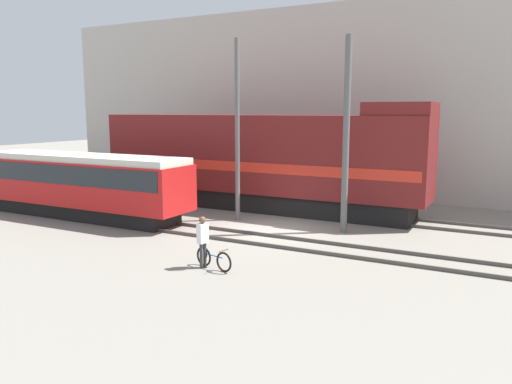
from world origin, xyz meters
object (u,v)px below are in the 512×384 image
object	(u,v)px
utility_pole_left	(237,131)
utility_pole_center	(346,136)
streetcar	(83,182)
person	(203,237)
freight_locomotive	(259,160)
bicycle	(214,259)

from	to	relation	value
utility_pole_left	utility_pole_center	world-z (taller)	utility_pole_left
streetcar	person	xyz separation A→B (m)	(9.65, -4.04, -0.70)
person	streetcar	bearing A→B (deg)	157.29
utility_pole_center	utility_pole_left	bearing A→B (deg)	180.00
utility_pole_left	utility_pole_center	bearing A→B (deg)	0.00
freight_locomotive	person	distance (m)	10.56
freight_locomotive	streetcar	bearing A→B (deg)	-137.96
streetcar	utility_pole_left	xyz separation A→B (m)	(6.99, 2.98, 2.47)
bicycle	utility_pole_left	size ratio (longest dim) A/B	0.19
streetcar	person	distance (m)	10.48
freight_locomotive	bicycle	xyz separation A→B (m)	(3.43, -9.94, -2.27)
utility_pole_center	bicycle	bearing A→B (deg)	-107.79
freight_locomotive	bicycle	bearing A→B (deg)	-70.97
freight_locomotive	utility_pole_left	size ratio (longest dim) A/B	2.10
person	utility_pole_left	xyz separation A→B (m)	(-2.66, 7.01, 3.17)
utility_pole_center	freight_locomotive	bearing A→B (deg)	152.26
bicycle	utility_pole_center	xyz separation A→B (m)	(2.23, 6.96, 3.80)
freight_locomotive	person	bearing A→B (deg)	-73.05
streetcar	bicycle	xyz separation A→B (m)	(10.03, -3.98, -1.43)
streetcar	utility_pole_center	world-z (taller)	utility_pole_center
freight_locomotive	utility_pole_center	world-z (taller)	utility_pole_center
streetcar	utility_pole_center	size ratio (longest dim) A/B	1.40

